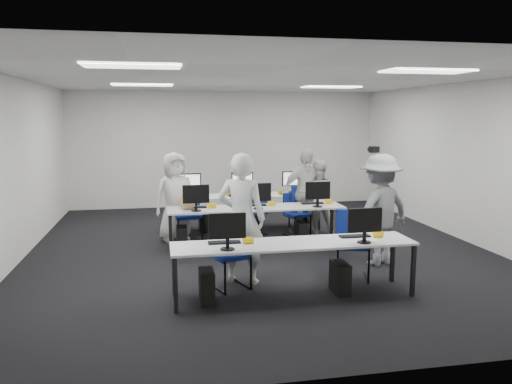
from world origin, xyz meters
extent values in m
plane|color=black|center=(0.00, 0.00, 0.00)|extent=(9.00, 9.00, 0.00)
plane|color=white|center=(0.00, 0.00, 3.00)|extent=(9.00, 9.00, 0.00)
cube|color=silver|center=(0.00, 4.50, 1.50)|extent=(8.00, 0.02, 3.00)
cube|color=silver|center=(0.00, -4.50, 1.50)|extent=(8.00, 0.02, 3.00)
cube|color=silver|center=(-4.00, 0.00, 1.50)|extent=(0.02, 9.00, 3.00)
cube|color=silver|center=(4.00, 0.00, 1.50)|extent=(0.02, 9.00, 3.00)
cube|color=white|center=(-2.00, -2.00, 2.98)|extent=(1.20, 0.60, 0.02)
cube|color=white|center=(2.00, -2.00, 2.98)|extent=(1.20, 0.60, 0.02)
cube|color=white|center=(-2.00, 2.00, 2.98)|extent=(1.20, 0.60, 0.02)
cube|color=white|center=(2.00, 2.00, 2.98)|extent=(1.20, 0.60, 0.02)
cube|color=silver|center=(0.00, -2.40, 0.71)|extent=(3.20, 0.70, 0.03)
cube|color=black|center=(-1.55, -2.70, 0.35)|extent=(0.05, 0.05, 0.70)
cube|color=black|center=(-1.55, -2.10, 0.35)|extent=(0.05, 0.05, 0.70)
cube|color=black|center=(1.55, -2.70, 0.35)|extent=(0.05, 0.05, 0.70)
cube|color=black|center=(1.55, -2.10, 0.35)|extent=(0.05, 0.05, 0.70)
cube|color=silver|center=(0.00, 0.20, 0.71)|extent=(3.20, 0.70, 0.03)
cube|color=black|center=(-1.55, -0.10, 0.35)|extent=(0.05, 0.05, 0.70)
cube|color=black|center=(-1.55, 0.50, 0.35)|extent=(0.05, 0.05, 0.70)
cube|color=black|center=(1.55, -0.10, 0.35)|extent=(0.05, 0.05, 0.70)
cube|color=black|center=(1.55, 0.50, 0.35)|extent=(0.05, 0.05, 0.70)
cube|color=silver|center=(0.00, 1.60, 0.71)|extent=(3.20, 0.70, 0.03)
cube|color=black|center=(-1.55, 1.30, 0.35)|extent=(0.05, 0.05, 0.70)
cube|color=black|center=(-1.55, 1.90, 0.35)|extent=(0.05, 0.05, 0.70)
cube|color=black|center=(1.55, 1.30, 0.35)|extent=(0.05, 0.05, 0.70)
cube|color=black|center=(1.55, 1.90, 0.35)|extent=(0.05, 0.05, 0.70)
cube|color=#0D55AD|center=(-0.90, -2.58, 1.03)|extent=(0.46, 0.04, 0.32)
cube|color=black|center=(-0.90, -2.26, 0.74)|extent=(0.42, 0.14, 0.02)
ellipsoid|color=black|center=(-0.60, -2.26, 0.75)|extent=(0.07, 0.10, 0.04)
cube|color=black|center=(-1.15, -2.40, 0.21)|extent=(0.18, 0.40, 0.42)
cube|color=white|center=(0.90, -2.58, 1.03)|extent=(0.46, 0.04, 0.32)
cube|color=black|center=(0.90, -2.26, 0.74)|extent=(0.42, 0.14, 0.02)
ellipsoid|color=black|center=(1.20, -2.26, 0.75)|extent=(0.07, 0.10, 0.04)
cube|color=black|center=(0.65, -2.40, 0.21)|extent=(0.18, 0.40, 0.42)
cube|color=white|center=(-1.10, 0.02, 1.03)|extent=(0.46, 0.04, 0.32)
cube|color=black|center=(-1.10, 0.34, 0.74)|extent=(0.42, 0.14, 0.02)
ellipsoid|color=black|center=(-0.80, 0.34, 0.75)|extent=(0.07, 0.10, 0.04)
cube|color=black|center=(-1.35, 0.20, 0.21)|extent=(0.18, 0.40, 0.42)
cube|color=white|center=(0.00, 0.02, 1.03)|extent=(0.46, 0.04, 0.32)
cube|color=black|center=(0.00, 0.34, 0.74)|extent=(0.42, 0.14, 0.02)
ellipsoid|color=black|center=(0.30, 0.34, 0.75)|extent=(0.07, 0.10, 0.04)
cube|color=black|center=(-0.25, 0.20, 0.21)|extent=(0.18, 0.40, 0.42)
cube|color=white|center=(1.10, 0.02, 1.03)|extent=(0.46, 0.04, 0.32)
cube|color=black|center=(1.10, 0.34, 0.74)|extent=(0.42, 0.14, 0.02)
ellipsoid|color=black|center=(1.40, 0.34, 0.75)|extent=(0.07, 0.10, 0.04)
cube|color=black|center=(0.85, 0.20, 0.21)|extent=(0.18, 0.40, 0.42)
cube|color=white|center=(-1.10, 1.78, 1.03)|extent=(0.46, 0.04, 0.32)
cube|color=black|center=(-1.10, 1.46, 0.74)|extent=(0.42, 0.14, 0.02)
ellipsoid|color=black|center=(-1.40, 1.46, 0.75)|extent=(0.07, 0.10, 0.04)
cube|color=black|center=(-0.85, 1.60, 0.21)|extent=(0.18, 0.40, 0.42)
cube|color=white|center=(0.00, 1.78, 1.03)|extent=(0.46, 0.04, 0.32)
cube|color=black|center=(0.00, 1.46, 0.74)|extent=(0.42, 0.14, 0.02)
ellipsoid|color=black|center=(-0.30, 1.46, 0.75)|extent=(0.07, 0.10, 0.04)
cube|color=black|center=(0.25, 1.60, 0.21)|extent=(0.18, 0.40, 0.42)
cube|color=white|center=(1.10, 1.78, 1.03)|extent=(0.46, 0.04, 0.32)
cube|color=black|center=(1.10, 1.46, 0.74)|extent=(0.42, 0.14, 0.02)
ellipsoid|color=black|center=(0.80, 1.46, 0.75)|extent=(0.07, 0.10, 0.04)
cube|color=black|center=(1.35, 1.60, 0.21)|extent=(0.18, 0.40, 0.42)
cube|color=navy|center=(-0.78, -1.92, 0.47)|extent=(0.57, 0.56, 0.06)
cube|color=navy|center=(-0.85, -1.73, 0.73)|extent=(0.41, 0.20, 0.36)
cube|color=navy|center=(1.04, -1.84, 0.50)|extent=(0.60, 0.58, 0.07)
cube|color=navy|center=(1.10, -1.63, 0.79)|extent=(0.46, 0.19, 0.39)
cube|color=navy|center=(-1.21, 0.76, 0.50)|extent=(0.52, 0.50, 0.07)
cube|color=navy|center=(-1.23, 0.98, 0.79)|extent=(0.46, 0.10, 0.39)
cube|color=navy|center=(-0.15, 0.87, 0.42)|extent=(0.49, 0.48, 0.05)
cube|color=navy|center=(-0.09, 1.04, 0.65)|extent=(0.38, 0.16, 0.33)
cube|color=navy|center=(0.94, 0.84, 0.43)|extent=(0.52, 0.51, 0.06)
cube|color=navy|center=(0.88, 1.01, 0.68)|extent=(0.39, 0.18, 0.34)
cube|color=navy|center=(-1.13, 1.12, 0.50)|extent=(0.58, 0.57, 0.06)
cube|color=navy|center=(-1.19, 0.91, 0.77)|extent=(0.45, 0.18, 0.39)
cube|color=navy|center=(0.10, 1.14, 0.47)|extent=(0.57, 0.56, 0.06)
cube|color=navy|center=(0.18, 0.95, 0.73)|extent=(0.41, 0.20, 0.36)
cube|color=navy|center=(1.12, 1.15, 0.50)|extent=(0.54, 0.53, 0.07)
cube|color=navy|center=(1.09, 0.94, 0.79)|extent=(0.46, 0.12, 0.39)
ellipsoid|color=tan|center=(-1.23, 0.21, 0.87)|extent=(0.36, 0.26, 0.27)
imported|color=silver|center=(-0.58, -1.71, 0.93)|extent=(0.80, 0.68, 1.87)
imported|color=silver|center=(1.39, 0.94, 0.75)|extent=(0.74, 0.59, 1.49)
imported|color=silver|center=(-1.43, 0.91, 0.85)|extent=(0.95, 0.77, 1.69)
imported|color=silver|center=(1.12, 0.89, 0.87)|extent=(1.08, 0.60, 1.74)
imported|color=slate|center=(1.73, -1.25, 0.89)|extent=(1.30, 1.00, 1.78)
cube|color=black|center=(1.67, -1.08, 1.84)|extent=(0.19, 0.22, 0.10)
camera|label=1|loc=(-1.68, -8.54, 2.37)|focal=35.00mm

